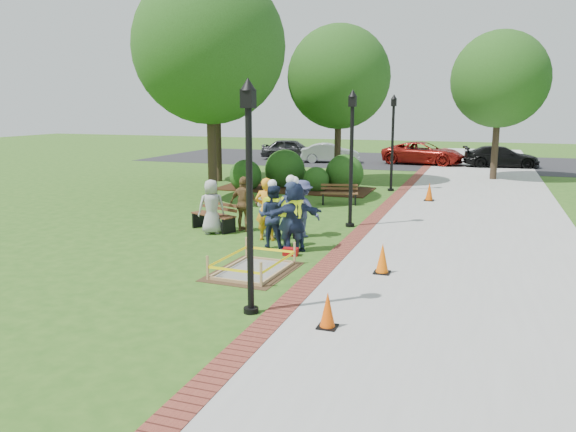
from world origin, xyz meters
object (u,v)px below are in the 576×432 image
(hivis_worker_b, at_px, (291,214))
(hivis_worker_c, at_px, (272,214))
(lamp_near, at_px, (249,180))
(wet_concrete_pad, at_px, (253,262))
(cone_front, at_px, (328,311))
(bench_near, at_px, (214,221))
(hivis_worker_a, at_px, (294,215))

(hivis_worker_b, bearing_deg, hivis_worker_c, 156.00)
(lamp_near, relative_size, hivis_worker_b, 2.10)
(wet_concrete_pad, bearing_deg, cone_front, -46.73)
(lamp_near, bearing_deg, wet_concrete_pad, 111.99)
(wet_concrete_pad, height_order, hivis_worker_c, hivis_worker_c)
(hivis_worker_c, bearing_deg, wet_concrete_pad, -80.15)
(cone_front, distance_m, hivis_worker_b, 5.28)
(wet_concrete_pad, bearing_deg, bench_near, 127.96)
(wet_concrete_pad, bearing_deg, hivis_worker_b, 83.93)
(bench_near, distance_m, cone_front, 8.34)
(cone_front, xyz_separation_m, hivis_worker_c, (-2.92, 4.98, 0.60))
(bench_near, xyz_separation_m, hivis_worker_c, (2.47, -1.38, 0.65))
(cone_front, bearing_deg, hivis_worker_a, 115.14)
(lamp_near, height_order, hivis_worker_c, lamp_near)
(wet_concrete_pad, relative_size, hivis_worker_a, 1.20)
(cone_front, xyz_separation_m, hivis_worker_b, (-2.30, 4.71, 0.68))
(hivis_worker_c, bearing_deg, lamp_near, -73.74)
(bench_near, distance_m, lamp_near, 7.55)
(hivis_worker_b, bearing_deg, bench_near, 151.83)
(hivis_worker_c, bearing_deg, cone_front, -59.62)
(lamp_near, distance_m, hivis_worker_a, 4.79)
(cone_front, distance_m, hivis_worker_c, 5.80)
(wet_concrete_pad, height_order, hivis_worker_a, hivis_worker_a)
(bench_near, bearing_deg, wet_concrete_pad, -52.04)
(cone_front, xyz_separation_m, lamp_near, (-1.54, 0.26, 2.16))
(wet_concrete_pad, height_order, bench_near, bench_near)
(lamp_near, distance_m, hivis_worker_b, 4.75)
(hivis_worker_b, bearing_deg, hivis_worker_a, 30.25)
(wet_concrete_pad, distance_m, hivis_worker_b, 2.18)
(cone_front, relative_size, hivis_worker_a, 0.33)
(lamp_near, bearing_deg, hivis_worker_c, 106.26)
(bench_near, distance_m, hivis_worker_b, 3.58)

